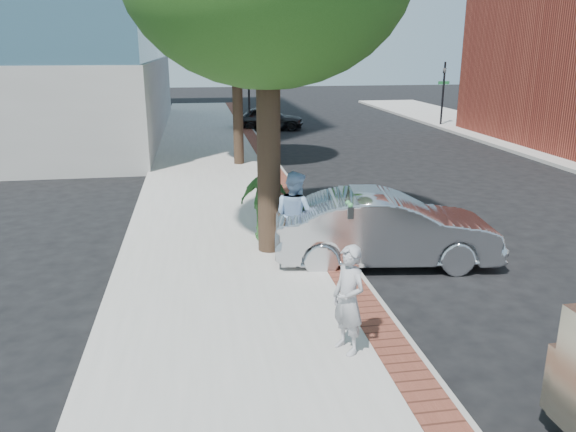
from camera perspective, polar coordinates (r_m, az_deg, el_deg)
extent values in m
plane|color=black|center=(11.35, 2.43, -7.18)|extent=(120.00, 120.00, 0.00)
cube|color=#9E9991|center=(18.72, -7.06, 2.62)|extent=(5.00, 60.00, 0.15)
cube|color=brown|center=(18.91, -0.39, 3.14)|extent=(0.60, 60.00, 0.01)
cube|color=gray|center=(18.98, 0.66, 2.95)|extent=(0.10, 60.00, 0.15)
cylinder|color=black|center=(32.41, -3.98, 11.93)|extent=(0.12, 0.12, 3.80)
imported|color=black|center=(32.34, -4.02, 13.87)|extent=(0.18, 0.15, 0.90)
cube|color=#1E7238|center=(32.36, -4.00, 13.16)|extent=(0.70, 0.03, 0.18)
cylinder|color=black|center=(35.44, 15.46, 11.79)|extent=(0.12, 0.12, 3.80)
imported|color=black|center=(35.37, 15.60, 13.56)|extent=(0.18, 0.15, 0.90)
cube|color=#1E7238|center=(35.39, 15.55, 12.91)|extent=(0.70, 0.03, 0.18)
cylinder|color=black|center=(12.36, -1.97, 6.24)|extent=(0.52, 0.52, 4.40)
cylinder|color=black|center=(22.36, -5.11, 10.19)|extent=(0.40, 0.40, 3.85)
ellipsoid|color=#204B15|center=(22.23, -5.34, 18.53)|extent=(4.80, 4.80, 3.94)
cylinder|color=gray|center=(11.65, 6.10, -2.80)|extent=(0.07, 0.07, 1.15)
cube|color=#2D3030|center=(11.35, 6.33, 0.36)|extent=(0.12, 0.14, 0.24)
cube|color=#2D3030|center=(11.52, 6.09, 0.61)|extent=(0.12, 0.14, 0.24)
sphere|color=#3F8C4C|center=(11.31, 6.35, 1.08)|extent=(0.11, 0.11, 0.11)
sphere|color=#3F8C4C|center=(11.48, 6.11, 1.32)|extent=(0.11, 0.11, 0.11)
imported|color=#9C9CA1|center=(8.50, 6.17, -8.45)|extent=(0.63, 0.73, 1.69)
imported|color=#85A6CE|center=(12.16, 0.66, 0.10)|extent=(1.16, 1.19, 1.94)
imported|color=#43853C|center=(13.34, -2.35, 1.62)|extent=(1.15, 0.50, 1.95)
imported|color=#ADAEB4|center=(12.45, 9.88, -1.30)|extent=(5.03, 2.32, 1.60)
imported|color=black|center=(33.04, -1.96, 9.91)|extent=(4.13, 2.07, 1.35)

